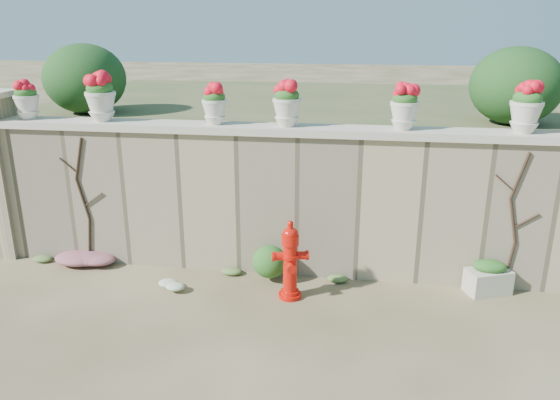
# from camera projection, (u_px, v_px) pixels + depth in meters

# --- Properties ---
(ground) EXTENTS (80.00, 80.00, 0.00)m
(ground) POSITION_uv_depth(u_px,v_px,m) (244.00, 335.00, 6.29)
(ground) COLOR #4A3D25
(ground) RESTS_ON ground
(stone_wall) EXTENTS (8.00, 0.40, 2.00)m
(stone_wall) POSITION_uv_depth(u_px,v_px,m) (269.00, 203.00, 7.67)
(stone_wall) COLOR #9A8967
(stone_wall) RESTS_ON ground
(wall_cap) EXTENTS (8.10, 0.52, 0.10)m
(wall_cap) POSITION_uv_depth(u_px,v_px,m) (269.00, 129.00, 7.33)
(wall_cap) COLOR beige
(wall_cap) RESTS_ON stone_wall
(raised_fill) EXTENTS (9.00, 6.00, 2.00)m
(raised_fill) POSITION_uv_depth(u_px,v_px,m) (297.00, 151.00, 10.67)
(raised_fill) COLOR #384C23
(raised_fill) RESTS_ON ground
(back_shrub_left) EXTENTS (1.30, 1.30, 1.10)m
(back_shrub_left) POSITION_uv_depth(u_px,v_px,m) (85.00, 79.00, 8.75)
(back_shrub_left) COLOR #143814
(back_shrub_left) RESTS_ON raised_fill
(back_shrub_right) EXTENTS (1.30, 1.30, 1.10)m
(back_shrub_right) POSITION_uv_depth(u_px,v_px,m) (516.00, 86.00, 7.83)
(back_shrub_right) COLOR #143814
(back_shrub_right) RESTS_ON raised_fill
(vine_left) EXTENTS (0.60, 0.04, 1.91)m
(vine_left) POSITION_uv_depth(u_px,v_px,m) (84.00, 200.00, 7.84)
(vine_left) COLOR black
(vine_left) RESTS_ON ground
(vine_right) EXTENTS (0.60, 0.04, 1.91)m
(vine_right) POSITION_uv_depth(u_px,v_px,m) (514.00, 221.00, 7.01)
(vine_right) COLOR black
(vine_right) RESTS_ON ground
(fire_hydrant) EXTENTS (0.46, 0.33, 1.06)m
(fire_hydrant) POSITION_uv_depth(u_px,v_px,m) (290.00, 260.00, 6.98)
(fire_hydrant) COLOR red
(fire_hydrant) RESTS_ON ground
(planter_box) EXTENTS (0.64, 0.51, 0.47)m
(planter_box) POSITION_uv_depth(u_px,v_px,m) (488.00, 278.00, 7.20)
(planter_box) COLOR beige
(planter_box) RESTS_ON ground
(green_shrub) EXTENTS (0.68, 0.61, 0.65)m
(green_shrub) POSITION_uv_depth(u_px,v_px,m) (269.00, 261.00, 7.44)
(green_shrub) COLOR #1E5119
(green_shrub) RESTS_ON ground
(magenta_clump) EXTENTS (0.90, 0.60, 0.24)m
(magenta_clump) POSITION_uv_depth(u_px,v_px,m) (88.00, 256.00, 8.09)
(magenta_clump) COLOR #C52778
(magenta_clump) RESTS_ON ground
(white_flowers) EXTENTS (0.49, 0.39, 0.18)m
(white_flowers) POSITION_uv_depth(u_px,v_px,m) (170.00, 284.00, 7.29)
(white_flowers) COLOR white
(white_flowers) RESTS_ON ground
(urn_pot_0) EXTENTS (0.35, 0.35, 0.54)m
(urn_pot_0) POSITION_uv_depth(u_px,v_px,m) (26.00, 100.00, 7.72)
(urn_pot_0) COLOR beige
(urn_pot_0) RESTS_ON wall_cap
(urn_pot_1) EXTENTS (0.42, 0.42, 0.66)m
(urn_pot_1) POSITION_uv_depth(u_px,v_px,m) (101.00, 98.00, 7.55)
(urn_pot_1) COLOR beige
(urn_pot_1) RESTS_ON wall_cap
(urn_pot_2) EXTENTS (0.34, 0.34, 0.54)m
(urn_pot_2) POSITION_uv_depth(u_px,v_px,m) (215.00, 105.00, 7.34)
(urn_pot_2) COLOR beige
(urn_pot_2) RESTS_ON wall_cap
(urn_pot_3) EXTENTS (0.38, 0.38, 0.59)m
(urn_pot_3) POSITION_uv_depth(u_px,v_px,m) (287.00, 104.00, 7.19)
(urn_pot_3) COLOR beige
(urn_pot_3) RESTS_ON wall_cap
(urn_pot_4) EXTENTS (0.37, 0.37, 0.58)m
(urn_pot_4) POSITION_uv_depth(u_px,v_px,m) (404.00, 107.00, 6.98)
(urn_pot_4) COLOR beige
(urn_pot_4) RESTS_ON wall_cap
(urn_pot_5) EXTENTS (0.40, 0.40, 0.63)m
(urn_pot_5) POSITION_uv_depth(u_px,v_px,m) (526.00, 108.00, 6.76)
(urn_pot_5) COLOR beige
(urn_pot_5) RESTS_ON wall_cap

